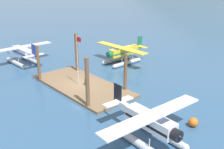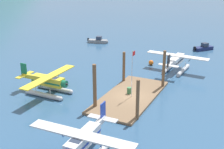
{
  "view_description": "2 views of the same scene",
  "coord_description": "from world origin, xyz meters",
  "px_view_note": "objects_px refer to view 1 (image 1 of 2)",
  "views": [
    {
      "loc": [
        25.41,
        -17.51,
        12.89
      ],
      "look_at": [
        2.04,
        3.31,
        1.38
      ],
      "focal_mm": 41.79,
      "sensor_mm": 36.0,
      "label": 1
    },
    {
      "loc": [
        -34.68,
        -14.28,
        16.95
      ],
      "look_at": [
        2.02,
        3.68,
        2.07
      ],
      "focal_mm": 48.65,
      "sensor_mm": 36.0,
      "label": 2
    }
  ],
  "objects_px": {
    "mooring_buoy": "(193,122)",
    "seaplane_yellow_bow_left": "(122,54)",
    "flagpole": "(78,55)",
    "seaplane_silver_port_aft": "(22,54)",
    "seaplane_white_stbd_aft": "(150,125)",
    "fuel_drum": "(87,82)"
  },
  "relations": [
    {
      "from": "seaplane_silver_port_aft",
      "to": "seaplane_yellow_bow_left",
      "type": "bearing_deg",
      "value": 48.35
    },
    {
      "from": "fuel_drum",
      "to": "seaplane_yellow_bow_left",
      "type": "bearing_deg",
      "value": 112.94
    },
    {
      "from": "mooring_buoy",
      "to": "seaplane_yellow_bow_left",
      "type": "relative_size",
      "value": 0.09
    },
    {
      "from": "flagpole",
      "to": "fuel_drum",
      "type": "distance_m",
      "value": 3.61
    },
    {
      "from": "seaplane_white_stbd_aft",
      "to": "seaplane_silver_port_aft",
      "type": "distance_m",
      "value": 27.98
    },
    {
      "from": "seaplane_yellow_bow_left",
      "to": "seaplane_silver_port_aft",
      "type": "bearing_deg",
      "value": -131.65
    },
    {
      "from": "flagpole",
      "to": "seaplane_white_stbd_aft",
      "type": "bearing_deg",
      "value": -9.94
    },
    {
      "from": "flagpole",
      "to": "mooring_buoy",
      "type": "xyz_separation_m",
      "value": [
        14.82,
        2.43,
        -3.77
      ]
    },
    {
      "from": "flagpole",
      "to": "seaplane_silver_port_aft",
      "type": "height_order",
      "value": "flagpole"
    },
    {
      "from": "flagpole",
      "to": "seaplane_yellow_bow_left",
      "type": "height_order",
      "value": "flagpole"
    },
    {
      "from": "mooring_buoy",
      "to": "seaplane_silver_port_aft",
      "type": "bearing_deg",
      "value": -173.11
    },
    {
      "from": "seaplane_white_stbd_aft",
      "to": "seaplane_silver_port_aft",
      "type": "relative_size",
      "value": 1.0
    },
    {
      "from": "flagpole",
      "to": "seaplane_silver_port_aft",
      "type": "distance_m",
      "value": 14.57
    },
    {
      "from": "fuel_drum",
      "to": "seaplane_white_stbd_aft",
      "type": "height_order",
      "value": "seaplane_white_stbd_aft"
    },
    {
      "from": "flagpole",
      "to": "mooring_buoy",
      "type": "bearing_deg",
      "value": 9.31
    },
    {
      "from": "flagpole",
      "to": "seaplane_yellow_bow_left",
      "type": "bearing_deg",
      "value": 108.32
    },
    {
      "from": "seaplane_yellow_bow_left",
      "to": "seaplane_silver_port_aft",
      "type": "relative_size",
      "value": 1.0
    },
    {
      "from": "seaplane_white_stbd_aft",
      "to": "seaplane_yellow_bow_left",
      "type": "distance_m",
      "value": 21.8
    },
    {
      "from": "fuel_drum",
      "to": "mooring_buoy",
      "type": "bearing_deg",
      "value": 7.04
    },
    {
      "from": "seaplane_white_stbd_aft",
      "to": "seaplane_silver_port_aft",
      "type": "xyz_separation_m",
      "value": [
        -27.94,
        1.3,
        0.0
      ]
    },
    {
      "from": "seaplane_white_stbd_aft",
      "to": "seaplane_yellow_bow_left",
      "type": "height_order",
      "value": "same"
    },
    {
      "from": "flagpole",
      "to": "mooring_buoy",
      "type": "relative_size",
      "value": 7.14
    }
  ]
}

